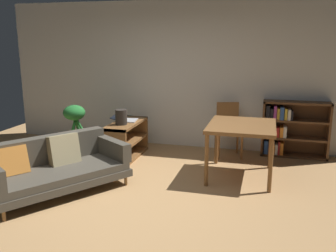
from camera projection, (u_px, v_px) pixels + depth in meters
ground_plane at (129, 201)px, 4.63m from camera, size 8.16×8.16×0.00m
back_wall_panel at (179, 75)px, 6.86m from camera, size 6.80×0.10×2.70m
fabric_couch at (54, 166)px, 4.91m from camera, size 1.73×1.97×0.73m
media_console at (126, 140)px, 6.33m from camera, size 0.42×1.11×0.62m
open_laptop at (126, 120)px, 6.37m from camera, size 0.47×0.37×0.07m
desk_speaker at (121, 117)px, 6.07m from camera, size 0.19×0.19×0.25m
potted_floor_plant at (75, 128)px, 6.49m from camera, size 0.46×0.44×0.88m
dining_table at (242, 130)px, 5.33m from camera, size 0.95×1.10×0.80m
dining_chair_near at (228, 126)px, 6.39m from camera, size 0.52×0.50×0.93m
bookshelf at (289, 129)px, 6.38m from camera, size 1.11×0.29×0.97m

